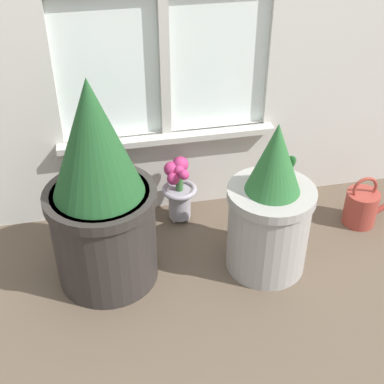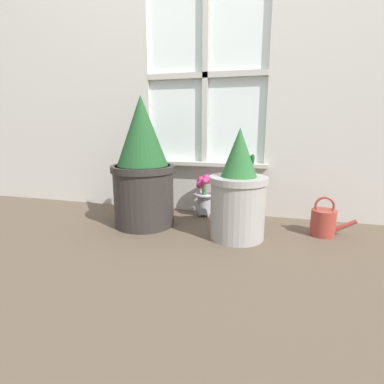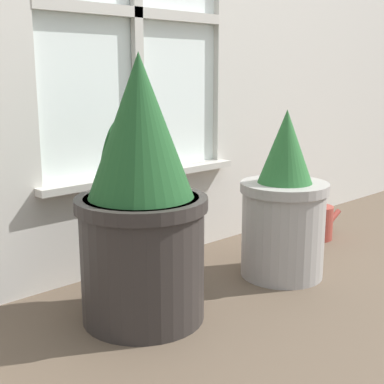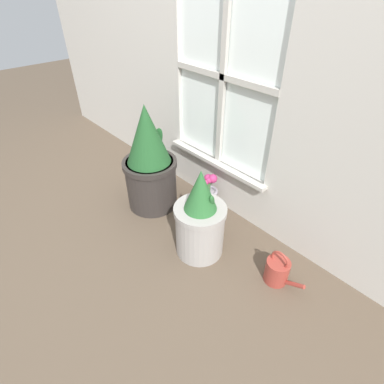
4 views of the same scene
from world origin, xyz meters
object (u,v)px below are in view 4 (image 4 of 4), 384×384
(potted_plant_left, at_px, (150,163))
(potted_plant_right, at_px, (200,220))
(watering_can, at_px, (277,271))
(flower_vase, at_px, (208,191))

(potted_plant_left, distance_m, potted_plant_right, 0.58)
(watering_can, bearing_deg, potted_plant_right, -160.68)
(potted_plant_left, height_order, flower_vase, potted_plant_left)
(flower_vase, height_order, watering_can, flower_vase)
(potted_plant_left, relative_size, flower_vase, 2.73)
(flower_vase, bearing_deg, potted_plant_right, -51.81)
(potted_plant_left, xyz_separation_m, flower_vase, (0.31, 0.27, -0.20))
(potted_plant_right, distance_m, flower_vase, 0.43)
(potted_plant_right, height_order, flower_vase, potted_plant_right)
(potted_plant_left, xyz_separation_m, watering_can, (1.02, 0.09, -0.27))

